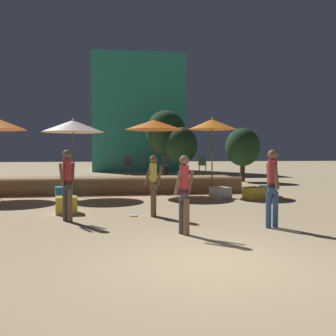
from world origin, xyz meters
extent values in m
plane|color=tan|center=(0.00, 0.00, 0.00)|extent=(120.00, 120.00, 0.00)
cube|color=olive|center=(-1.50, 11.13, 0.30)|extent=(10.79, 2.68, 0.61)
cube|color=#CCB793|center=(-1.50, 9.83, 0.65)|extent=(10.79, 0.12, 0.08)
cylinder|color=brown|center=(-3.16, 9.60, 1.27)|extent=(0.05, 0.05, 2.55)
cone|color=beige|center=(-3.16, 9.60, 2.78)|extent=(2.46, 2.46, 0.47)
sphere|color=beige|center=(-3.16, 9.60, 3.06)|extent=(0.08, 0.08, 0.08)
cylinder|color=brown|center=(2.53, 9.66, 1.35)|extent=(0.05, 0.05, 2.71)
cone|color=orange|center=(2.53, 9.66, 2.92)|extent=(2.04, 2.04, 0.43)
sphere|color=orange|center=(2.53, 9.66, 3.17)|extent=(0.08, 0.08, 0.08)
cylinder|color=brown|center=(0.10, 9.93, 1.34)|extent=(0.05, 0.05, 2.69)
cone|color=orange|center=(0.10, 9.93, 2.89)|extent=(2.45, 2.45, 0.41)
sphere|color=orange|center=(0.10, 9.93, 3.14)|extent=(0.08, 0.08, 0.08)
cube|color=yellow|center=(-2.92, 5.34, 0.24)|extent=(0.68, 0.68, 0.48)
cube|color=yellow|center=(3.62, 7.66, 0.22)|extent=(0.78, 0.78, 0.45)
cube|color=#2D9EDB|center=(-3.38, 8.40, 0.24)|extent=(0.72, 0.72, 0.49)
cube|color=white|center=(2.49, 8.19, 0.20)|extent=(0.82, 0.82, 0.41)
cube|color=white|center=(4.51, 8.66, 0.21)|extent=(0.66, 0.66, 0.42)
cylinder|color=brown|center=(-2.65, 3.98, 0.42)|extent=(0.13, 0.13, 0.84)
cylinder|color=#3F3F47|center=(-2.78, 4.10, 0.42)|extent=(0.13, 0.13, 0.84)
cylinder|color=#3F3F47|center=(-2.72, 4.04, 0.92)|extent=(0.22, 0.22, 0.24)
cylinder|color=#B22D33|center=(-2.72, 4.04, 1.27)|extent=(0.22, 0.22, 0.65)
cylinder|color=brown|center=(-2.59, 4.17, 1.20)|extent=(0.14, 0.14, 0.58)
cylinder|color=brown|center=(-2.84, 3.91, 1.20)|extent=(0.16, 0.16, 0.58)
sphere|color=brown|center=(-2.72, 4.04, 1.71)|extent=(0.23, 0.23, 0.23)
cylinder|color=brown|center=(-0.50, 4.38, 0.38)|extent=(0.13, 0.13, 0.77)
cylinder|color=brown|center=(-0.45, 4.53, 0.38)|extent=(0.13, 0.13, 0.77)
cylinder|color=#72664C|center=(-0.48, 4.46, 0.85)|extent=(0.20, 0.20, 0.24)
cylinder|color=#D8D14C|center=(-0.48, 4.46, 1.16)|extent=(0.20, 0.20, 0.59)
cylinder|color=brown|center=(-0.32, 4.41, 1.09)|extent=(0.20, 0.13, 0.53)
cylinder|color=brown|center=(-0.63, 4.50, 1.09)|extent=(0.24, 0.14, 0.53)
sphere|color=brown|center=(-0.48, 4.46, 1.56)|extent=(0.21, 0.21, 0.21)
cylinder|color=#3F3F47|center=(-0.09, 2.22, 0.39)|extent=(0.13, 0.13, 0.79)
cylinder|color=brown|center=(-0.01, 2.07, 0.39)|extent=(0.13, 0.13, 0.79)
cylinder|color=#3F3F47|center=(-0.05, 2.14, 0.87)|extent=(0.20, 0.20, 0.24)
cylinder|color=#B22D33|center=(-0.05, 2.14, 1.19)|extent=(0.20, 0.20, 0.60)
cylinder|color=brown|center=(-0.20, 2.07, 1.12)|extent=(0.23, 0.17, 0.54)
cylinder|color=brown|center=(0.10, 2.22, 1.12)|extent=(0.23, 0.17, 0.54)
sphere|color=brown|center=(-0.05, 2.14, 1.59)|extent=(0.21, 0.21, 0.21)
cylinder|color=#2D4C7F|center=(2.19, 2.56, 0.42)|extent=(0.13, 0.13, 0.85)
cylinder|color=#2D4C7F|center=(2.02, 2.54, 0.42)|extent=(0.13, 0.13, 0.85)
cylinder|color=#2D4C7F|center=(2.10, 2.55, 0.93)|extent=(0.22, 0.22, 0.24)
cylinder|color=#B22D33|center=(2.10, 2.55, 1.27)|extent=(0.22, 0.22, 0.65)
cylinder|color=brown|center=(2.08, 2.73, 1.20)|extent=(0.09, 0.14, 0.58)
cylinder|color=brown|center=(2.13, 2.37, 1.20)|extent=(0.10, 0.20, 0.58)
sphere|color=brown|center=(2.10, 2.55, 1.71)|extent=(0.23, 0.23, 0.23)
cylinder|color=#2D3338|center=(-1.03, 11.18, 0.91)|extent=(0.02, 0.02, 0.45)
cylinder|color=#2D3338|center=(-0.74, 11.25, 0.91)|extent=(0.02, 0.02, 0.45)
cylinder|color=#2D3338|center=(-1.10, 11.47, 0.91)|extent=(0.02, 0.02, 0.45)
cylinder|color=#2D3338|center=(-0.80, 11.54, 0.91)|extent=(0.02, 0.02, 0.45)
cylinder|color=#2D3338|center=(-0.92, 11.36, 1.14)|extent=(0.40, 0.40, 0.02)
cube|color=#2D3338|center=(-0.95, 11.53, 1.36)|extent=(0.36, 0.11, 0.45)
cylinder|color=#1E4C47|center=(2.71, 11.47, 0.91)|extent=(0.02, 0.02, 0.45)
cylinder|color=#1E4C47|center=(2.42, 11.56, 0.91)|extent=(0.02, 0.02, 0.45)
cylinder|color=#1E4C47|center=(2.62, 11.19, 0.91)|extent=(0.02, 0.02, 0.45)
cylinder|color=#1E4C47|center=(2.34, 11.28, 0.91)|extent=(0.02, 0.02, 0.45)
cylinder|color=#1E4C47|center=(2.52, 11.37, 1.14)|extent=(0.40, 0.40, 0.02)
cube|color=#1E4C47|center=(2.47, 11.21, 1.36)|extent=(0.35, 0.13, 0.45)
cylinder|color=#2D3338|center=(0.46, 11.10, 0.91)|extent=(0.02, 0.02, 0.45)
cylinder|color=#2D3338|center=(0.68, 10.89, 0.91)|extent=(0.02, 0.02, 0.45)
cylinder|color=#2D3338|center=(0.66, 11.32, 0.91)|extent=(0.02, 0.02, 0.45)
cylinder|color=#2D3338|center=(0.88, 11.11, 0.91)|extent=(0.02, 0.02, 0.45)
cylinder|color=#2D3338|center=(0.67, 11.11, 1.14)|extent=(0.40, 0.40, 0.02)
cube|color=#2D3338|center=(0.78, 11.23, 1.36)|extent=(0.29, 0.27, 0.45)
cylinder|color=white|center=(-1.03, 4.57, 0.02)|extent=(0.24, 0.24, 0.03)
cylinder|color=#3D2B1C|center=(5.95, 15.60, 0.56)|extent=(0.28, 0.28, 1.12)
ellipsoid|color=#19381E|center=(5.95, 15.60, 2.04)|extent=(2.05, 2.05, 2.25)
cylinder|color=#3D2B1C|center=(2.82, 18.85, 0.61)|extent=(0.28, 0.28, 1.21)
ellipsoid|color=#19381E|center=(2.82, 18.85, 2.20)|extent=(2.19, 2.19, 2.41)
cylinder|color=#3D2B1C|center=(1.99, 20.33, 0.93)|extent=(0.28, 0.28, 1.85)
ellipsoid|color=#19381E|center=(1.99, 20.33, 3.11)|extent=(2.79, 2.79, 3.07)
cube|color=teal|center=(0.61, 28.86, 5.23)|extent=(8.24, 3.73, 10.46)
camera|label=1|loc=(-1.50, -5.68, 1.78)|focal=40.00mm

